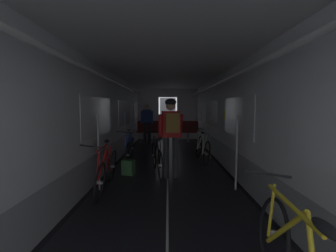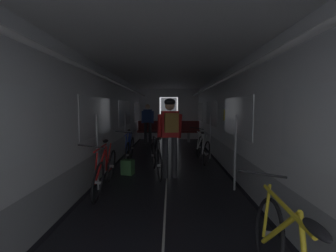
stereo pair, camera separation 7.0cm
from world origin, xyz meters
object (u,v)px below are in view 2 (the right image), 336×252
bicycle_blue (129,149)px  bicycle_red (105,171)px  bicycle_white (202,148)px  person_standing_near_bench (148,121)px  bench_seat_far_left (149,129)px  person_cyclist_aisle (170,129)px  backpack_on_floor (128,167)px  bench_seat_far_right (189,129)px  bicycle_black_in_aisle (156,158)px

bicycle_blue → bicycle_red: (-0.06, -2.12, -0.00)m
bicycle_white → person_standing_near_bench: size_ratio=1.01×
bicycle_blue → bicycle_red: size_ratio=1.00×
bench_seat_far_left → person_cyclist_aisle: bearing=-79.5°
backpack_on_floor → bicycle_red: bearing=-101.9°
bench_seat_far_left → backpack_on_floor: (0.00, -5.00, -0.40)m
bench_seat_far_right → backpack_on_floor: (-1.80, -5.00, -0.40)m
bench_seat_far_right → bicycle_blue: size_ratio=0.58×
bicycle_white → bicycle_black_in_aisle: bicycle_white is taller
bench_seat_far_right → person_standing_near_bench: bearing=-168.2°
bicycle_blue → person_cyclist_aisle: 1.89m
bench_seat_far_right → backpack_on_floor: bench_seat_far_right is taller
bicycle_white → backpack_on_floor: (-1.89, -1.27, -0.21)m
bicycle_blue → bicycle_red: 2.12m
bicycle_white → person_cyclist_aisle: bearing=-121.1°
bench_seat_far_right → bicycle_blue: bench_seat_far_right is taller
person_cyclist_aisle → bench_seat_far_right: bearing=81.1°
bicycle_black_in_aisle → backpack_on_floor: bicycle_black_in_aisle is taller
bicycle_blue → bicycle_black_in_aisle: (0.82, -1.07, 0.00)m
bench_seat_far_left → person_standing_near_bench: person_standing_near_bench is taller
bicycle_white → backpack_on_floor: 2.28m
bicycle_black_in_aisle → person_standing_near_bench: bearing=98.1°
bicycle_red → person_standing_near_bench: 5.69m
bench_seat_far_right → bicycle_white: bicycle_white is taller
backpack_on_floor → bench_seat_far_left: bearing=90.0°
bench_seat_far_left → person_standing_near_bench: size_ratio=0.58×
bench_seat_far_left → person_cyclist_aisle: person_cyclist_aisle is taller
bench_seat_far_left → person_cyclist_aisle: (0.97, -5.26, 0.50)m
bicycle_blue → bicycle_white: bearing=4.9°
bicycle_red → person_cyclist_aisle: size_ratio=0.98×
person_cyclist_aisle → bicycle_white: bearing=58.9°
bicycle_blue → bicycle_red: bearing=-91.5°
bicycle_blue → backpack_on_floor: 1.12m
bench_seat_far_left → bicycle_black_in_aisle: bearing=-82.5°
bicycle_white → bicycle_black_in_aisle: size_ratio=1.02×
bicycle_blue → bicycle_white: bicycle_white is taller
bench_seat_far_left → bicycle_red: (-0.21, -6.03, -0.19)m
bicycle_red → person_standing_near_bench: size_ratio=1.01×
bicycle_black_in_aisle → person_standing_near_bench: (-0.66, 4.61, 0.59)m
bench_seat_far_left → backpack_on_floor: size_ratio=2.89×
bicycle_blue → backpack_on_floor: bearing=-81.6°
bench_seat_far_right → person_standing_near_bench: (-1.80, -0.38, 0.41)m
bench_seat_far_right → person_standing_near_bench: size_ratio=0.58×
bench_seat_far_left → bicycle_blue: bench_seat_far_left is taller
bicycle_red → bicycle_white: bearing=47.5°
bicycle_white → bicycle_black_in_aisle: 1.76m
bicycle_red → person_cyclist_aisle: person_cyclist_aisle is taller
bench_seat_far_left → person_standing_near_bench: bearing=-89.6°
bicycle_blue → backpack_on_floor: size_ratio=4.98×
bench_seat_far_left → backpack_on_floor: 5.02m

